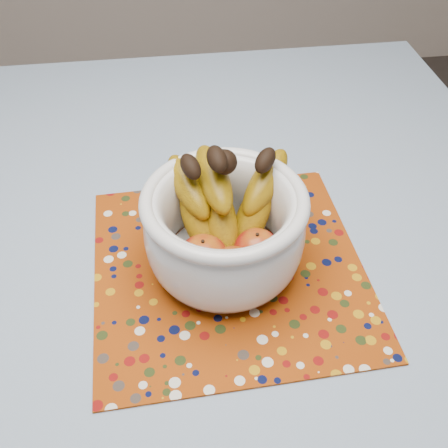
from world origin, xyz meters
name	(u,v)px	position (x,y,z in m)	size (l,w,h in m)	color
table	(178,277)	(0.00, 0.00, 0.67)	(1.20, 1.20, 0.75)	brown
tablecloth	(175,245)	(0.00, 0.00, 0.76)	(1.32, 1.32, 0.01)	slate
placemat	(229,268)	(0.08, -0.07, 0.76)	(0.41, 0.41, 0.00)	#843107
fruit_bowl	(226,219)	(0.08, -0.05, 0.85)	(0.27, 0.26, 0.20)	silver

